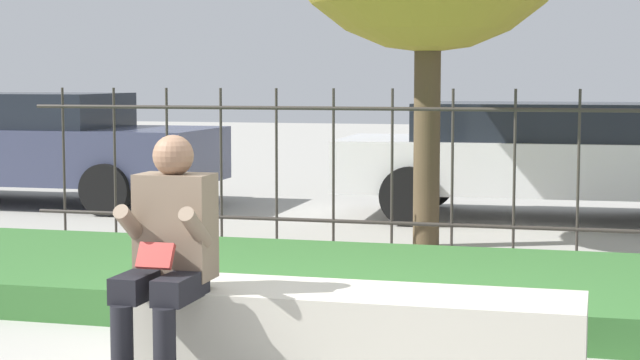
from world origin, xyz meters
TOP-DOWN VIEW (x-y plane):
  - stone_bench at (0.27, 0.00)m, footprint 2.33×0.60m
  - person_seated_reader at (-0.61, -0.33)m, footprint 0.42×0.73m
  - grass_berm at (0.00, 1.85)m, footprint 9.28×2.30m
  - iron_fence at (0.00, 3.75)m, footprint 7.28×0.03m
  - car_parked_center at (0.88, 6.56)m, footprint 4.59×1.97m
  - car_parked_left at (-5.35, 6.46)m, footprint 4.64×1.98m

SIDE VIEW (x-z plane):
  - grass_berm at x=0.00m, z-range 0.00..0.23m
  - stone_bench at x=0.27m, z-range -0.03..0.43m
  - person_seated_reader at x=-0.61m, z-range 0.06..1.31m
  - car_parked_center at x=0.88m, z-range 0.06..1.33m
  - car_parked_left at x=-5.35m, z-range 0.05..1.40m
  - iron_fence at x=0.00m, z-range 0.03..1.49m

